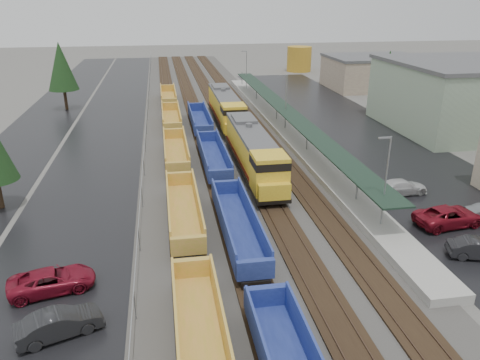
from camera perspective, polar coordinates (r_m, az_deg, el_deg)
The scene contains 20 objects.
ballast_strip at distance 73.76m, azimuth -3.74°, elevation 7.57°, with size 20.00×160.00×0.08m, color #302D2B.
trackbed at distance 73.73m, azimuth -3.74°, elevation 7.66°, with size 14.60×160.00×0.22m.
west_parking_lot at distance 73.81m, azimuth -15.47°, elevation 6.83°, with size 10.00×160.00×0.02m, color black.
west_road at distance 75.52m, azimuth -23.07°, elevation 6.20°, with size 9.00×160.00×0.02m, color black.
east_commuter_lot at distance 68.94m, azimuth 13.19°, elevation 6.03°, with size 16.00×100.00×0.02m, color black.
station_platform at distance 65.73m, azimuth 5.51°, elevation 6.41°, with size 3.00×80.00×8.00m.
chainlink_fence at distance 71.55m, azimuth -11.29°, elevation 8.06°, with size 0.08×160.04×2.02m.
distant_hills at distance 228.63m, azimuth 3.71°, elevation 16.99°, with size 301.00×140.00×25.20m.
tree_west_far at distance 83.42m, azimuth -20.97°, elevation 12.82°, with size 4.84×4.84×11.00m.
tree_east at distance 78.51m, azimuth 17.58°, elevation 12.28°, with size 4.40×4.40×10.00m.
locomotive_lead at distance 49.26m, azimuth 1.68°, elevation 3.46°, with size 3.14×20.66×4.68m.
locomotive_trail at distance 69.25m, azimuth -1.73°, elevation 8.77°, with size 3.14×20.66×4.68m.
well_string_yellow at distance 46.38m, azimuth -7.44°, elevation 0.36°, with size 2.57×93.38×2.28m.
well_string_blue at distance 36.46m, azimuth -0.28°, elevation -5.55°, with size 2.53×81.94×2.24m.
storage_tank at distance 122.40m, azimuth 7.22°, elevation 14.43°, with size 6.07×6.07×6.07m, color #B98925.
parked_car_west_b at distance 28.94m, azimuth -21.18°, elevation -16.03°, with size 4.69×1.64×1.55m, color black.
parked_car_west_c at distance 32.91m, azimuth -21.94°, elevation -11.31°, with size 5.35×2.47×1.49m, color maroon.
parked_car_east_a at distance 38.22m, azimuth 27.19°, elevation -7.49°, with size 4.42×1.54×1.46m, color black.
parked_car_east_b at distance 42.31m, azimuth 24.11°, elevation -4.07°, with size 5.85×2.70×1.62m, color maroon.
parked_car_east_c at distance 47.33m, azimuth 19.14°, elevation -0.81°, with size 4.93×2.00×1.43m, color silver.
Camera 1 is at (-7.26, -11.24, 17.71)m, focal length 35.00 mm.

